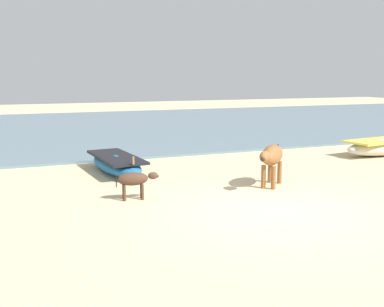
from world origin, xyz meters
name	(u,v)px	position (x,y,z in m)	size (l,w,h in m)	color
ground	(275,211)	(0.00, 0.00, 0.00)	(80.00, 80.00, 0.00)	beige
sea_water	(108,126)	(0.00, 16.63, 0.04)	(60.00, 20.00, 0.08)	slate
fishing_boat_3	(116,163)	(-2.19, 4.89, 0.27)	(1.29, 3.14, 0.69)	#1E669E
cow_adult_brown	(272,157)	(1.04, 1.84, 0.74)	(1.33, 1.31, 1.04)	brown
calf_near_dark	(134,180)	(-2.44, 1.95, 0.45)	(0.95, 0.37, 0.62)	#4C3323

